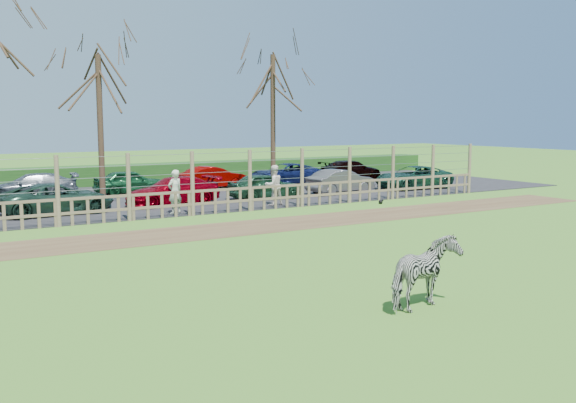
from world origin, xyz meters
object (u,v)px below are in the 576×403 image
car_6 (413,177)px  car_13 (351,170)px  tree_mid (99,93)px  crow (381,202)px  car_3 (173,191)px  car_9 (31,187)px  car_12 (285,174)px  car_11 (213,178)px  car_2 (57,199)px  car_5 (341,181)px  visitor_a (175,192)px  car_10 (130,182)px  zebra (425,273)px  car_4 (265,186)px  tree_right (273,89)px  visitor_b (274,185)px

car_6 → car_13: 5.57m
tree_mid → crow: 13.23m
tree_mid → car_3: size_ratio=1.65×
car_6 → car_9: same height
car_12 → car_6: bearing=43.4°
car_12 → car_11: bearing=-91.2°
car_2 → car_5: size_ratio=1.19×
car_3 → car_13: same height
car_12 → car_9: bearing=-90.2°
car_5 → crow: bearing=164.0°
car_3 → car_5: size_ratio=1.14×
visitor_a → car_11: 9.03m
car_10 → car_12: same height
car_2 → car_13: same height
zebra → car_4: bearing=-34.0°
tree_right → zebra: bearing=-111.6°
crow → car_3: size_ratio=0.06×
crow → car_12: size_ratio=0.06×
car_10 → visitor_a: bearing=177.8°
zebra → car_5: zebra is taller
car_3 → car_11: same height
car_2 → car_6: 18.23m
car_3 → car_6: bearing=83.7°
crow → tree_right: bearing=102.1°
tree_mid → car_3: 5.38m
car_6 → car_9: size_ratio=1.04×
car_5 → car_10: 10.44m
zebra → car_4: zebra is taller
car_11 → zebra: bearing=162.2°
car_11 → car_4: bearing=179.4°
tree_mid → tree_right: size_ratio=0.93×
car_9 → car_11: 9.10m
car_11 → car_12: same height
car_9 → car_13: 18.35m
car_3 → car_10: 4.90m
car_6 → car_12: size_ratio=1.00×
tree_right → car_4: 5.91m
car_11 → tree_right: bearing=-135.6°
visitor_a → crow: (8.96, -1.66, -0.80)m
visitor_a → car_11: size_ratio=0.47×
car_9 → car_12: same height
car_6 → car_11: (-9.24, 5.39, 0.00)m
tree_mid → visitor_b: 8.63m
zebra → crow: (9.34, 12.82, -0.62)m
tree_right → zebra: size_ratio=4.33×
crow → car_13: (5.30, 9.35, 0.54)m
tree_right → car_10: 8.59m
visitor_a → car_5: bearing=176.4°
car_9 → car_10: 4.62m
zebra → car_11: zebra is taller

